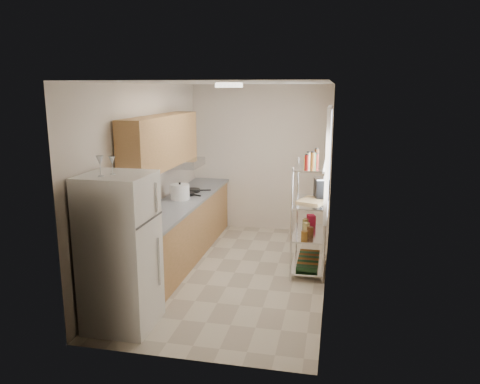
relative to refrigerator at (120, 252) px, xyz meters
The scene contains 16 objects.
room 1.95m from the refrigerator, 62.67° to the left, with size 2.52×4.42×2.62m.
counter_run 2.16m from the refrigerator, 91.32° to the left, with size 0.63×3.51×0.90m.
upper_cabinets 2.04m from the refrigerator, 95.92° to the left, with size 0.33×2.20×0.72m, color #B9804E.
range_hood 2.64m from the refrigerator, 92.88° to the left, with size 0.50×0.60×0.12m, color #B7BABC.
window 3.00m from the refrigerator, 44.14° to the left, with size 0.06×1.00×1.46m, color white.
bakers_rack 2.74m from the refrigerator, 46.54° to the left, with size 0.45×0.90×1.73m.
ceiling_dome 2.38m from the refrigerator, 57.83° to the left, with size 0.34×0.34×0.06m, color white.
refrigerator is the anchor object (origin of this frame).
wine_glass_a 0.93m from the refrigerator, 123.50° to the right, with size 0.07×0.07×0.19m, color silver, non-canonical shape.
wine_glass_b 0.96m from the refrigerator, 117.27° to the right, with size 0.07×0.07×0.21m, color silver, non-canonical shape.
rice_cooker 2.17m from the refrigerator, 91.94° to the left, with size 0.28×0.28×0.23m, color white.
frying_pan_large 2.46m from the refrigerator, 91.45° to the left, with size 0.24×0.24×0.04m, color black.
frying_pan_small 2.70m from the refrigerator, 91.00° to the left, with size 0.24×0.24×0.05m, color black.
cutting_board 2.75m from the refrigerator, 45.96° to the left, with size 0.33×0.42×0.03m, color tan.
espresso_machine 2.96m from the refrigerator, 46.80° to the left, with size 0.18×0.26×0.31m, color black.
storage_bag 2.99m from the refrigerator, 50.92° to the left, with size 0.10×0.14×0.16m, color #AD1529.
Camera 1 is at (1.33, -6.02, 2.54)m, focal length 35.00 mm.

